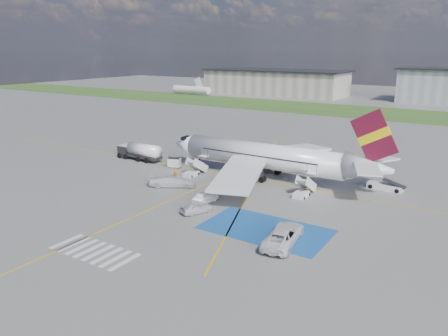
{
  "coord_description": "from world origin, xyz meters",
  "views": [
    {
      "loc": [
        30.32,
        -44.26,
        19.42
      ],
      "look_at": [
        -0.88,
        4.41,
        3.5
      ],
      "focal_mm": 35.0,
      "sensor_mm": 36.0,
      "label": 1
    }
  ],
  "objects_px": {
    "belt_loader": "(385,187)",
    "van_white_b": "(172,180)",
    "gpu_cart": "(174,163)",
    "car_silver_a": "(197,208)",
    "fuel_tanker": "(140,153)",
    "car_silver_b": "(205,198)",
    "van_white_a": "(284,232)",
    "airliner": "(271,157)"
  },
  "relations": [
    {
      "from": "belt_loader",
      "to": "van_white_b",
      "type": "bearing_deg",
      "value": -147.28
    },
    {
      "from": "gpu_cart",
      "to": "car_silver_a",
      "type": "relative_size",
      "value": 0.57
    },
    {
      "from": "fuel_tanker",
      "to": "car_silver_b",
      "type": "xyz_separation_m",
      "value": [
        22.9,
        -12.19,
        -0.61
      ]
    },
    {
      "from": "van_white_a",
      "to": "airliner",
      "type": "bearing_deg",
      "value": -69.0
    },
    {
      "from": "car_silver_b",
      "to": "van_white_a",
      "type": "distance_m",
      "value": 14.72
    },
    {
      "from": "airliner",
      "to": "fuel_tanker",
      "type": "xyz_separation_m",
      "value": [
        -24.94,
        -2.41,
        -2.1
      ]
    },
    {
      "from": "gpu_cart",
      "to": "car_silver_b",
      "type": "relative_size",
      "value": 0.56
    },
    {
      "from": "belt_loader",
      "to": "van_white_b",
      "type": "distance_m",
      "value": 30.47
    },
    {
      "from": "fuel_tanker",
      "to": "van_white_b",
      "type": "height_order",
      "value": "fuel_tanker"
    },
    {
      "from": "gpu_cart",
      "to": "belt_loader",
      "type": "height_order",
      "value": "gpu_cart"
    },
    {
      "from": "fuel_tanker",
      "to": "van_white_a",
      "type": "bearing_deg",
      "value": -24.77
    },
    {
      "from": "fuel_tanker",
      "to": "belt_loader",
      "type": "bearing_deg",
      "value": 9.58
    },
    {
      "from": "airliner",
      "to": "van_white_b",
      "type": "height_order",
      "value": "airliner"
    },
    {
      "from": "car_silver_a",
      "to": "van_white_a",
      "type": "xyz_separation_m",
      "value": [
        12.51,
        -2.01,
        0.46
      ]
    },
    {
      "from": "belt_loader",
      "to": "gpu_cart",
      "type": "bearing_deg",
      "value": -165.49
    },
    {
      "from": "car_silver_a",
      "to": "van_white_a",
      "type": "distance_m",
      "value": 12.68
    },
    {
      "from": "airliner",
      "to": "belt_loader",
      "type": "xyz_separation_m",
      "value": [
        16.28,
        3.8,
        -3.0
      ]
    },
    {
      "from": "car_silver_b",
      "to": "van_white_b",
      "type": "bearing_deg",
      "value": -20.79
    },
    {
      "from": "van_white_b",
      "to": "car_silver_a",
      "type": "bearing_deg",
      "value": -155.1
    },
    {
      "from": "fuel_tanker",
      "to": "car_silver_a",
      "type": "relative_size",
      "value": 2.23
    },
    {
      "from": "airliner",
      "to": "car_silver_a",
      "type": "bearing_deg",
      "value": -92.83
    },
    {
      "from": "van_white_a",
      "to": "van_white_b",
      "type": "distance_m",
      "value": 23.3
    },
    {
      "from": "belt_loader",
      "to": "car_silver_b",
      "type": "bearing_deg",
      "value": -132.33
    },
    {
      "from": "airliner",
      "to": "belt_loader",
      "type": "relative_size",
      "value": 6.94
    },
    {
      "from": "gpu_cart",
      "to": "van_white_a",
      "type": "bearing_deg",
      "value": -51.73
    },
    {
      "from": "airliner",
      "to": "fuel_tanker",
      "type": "distance_m",
      "value": 25.14
    },
    {
      "from": "belt_loader",
      "to": "van_white_a",
      "type": "distance_m",
      "value": 24.34
    },
    {
      "from": "belt_loader",
      "to": "van_white_a",
      "type": "xyz_separation_m",
      "value": [
        -4.67,
        -23.87,
        0.76
      ]
    },
    {
      "from": "belt_loader",
      "to": "car_silver_a",
      "type": "xyz_separation_m",
      "value": [
        -17.18,
        -21.86,
        0.3
      ]
    },
    {
      "from": "airliner",
      "to": "van_white_b",
      "type": "xyz_separation_m",
      "value": [
        -10.05,
        -11.51,
        -2.4
      ]
    },
    {
      "from": "car_silver_b",
      "to": "van_white_a",
      "type": "xyz_separation_m",
      "value": [
        13.66,
        -5.47,
        0.47
      ]
    },
    {
      "from": "fuel_tanker",
      "to": "van_white_a",
      "type": "height_order",
      "value": "fuel_tanker"
    },
    {
      "from": "van_white_a",
      "to": "van_white_b",
      "type": "bearing_deg",
      "value": -30.63
    },
    {
      "from": "car_silver_a",
      "to": "van_white_a",
      "type": "bearing_deg",
      "value": -164.27
    },
    {
      "from": "car_silver_a",
      "to": "van_white_b",
      "type": "xyz_separation_m",
      "value": [
        -9.15,
        6.55,
        0.31
      ]
    },
    {
      "from": "fuel_tanker",
      "to": "van_white_b",
      "type": "relative_size",
      "value": 1.77
    },
    {
      "from": "airliner",
      "to": "car_silver_a",
      "type": "height_order",
      "value": "airliner"
    },
    {
      "from": "van_white_a",
      "to": "fuel_tanker",
      "type": "bearing_deg",
      "value": -34.85
    },
    {
      "from": "airliner",
      "to": "car_silver_b",
      "type": "height_order",
      "value": "airliner"
    },
    {
      "from": "fuel_tanker",
      "to": "belt_loader",
      "type": "distance_m",
      "value": 41.7
    },
    {
      "from": "gpu_cart",
      "to": "belt_loader",
      "type": "bearing_deg",
      "value": -8.65
    },
    {
      "from": "gpu_cart",
      "to": "belt_loader",
      "type": "relative_size",
      "value": 0.44
    }
  ]
}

